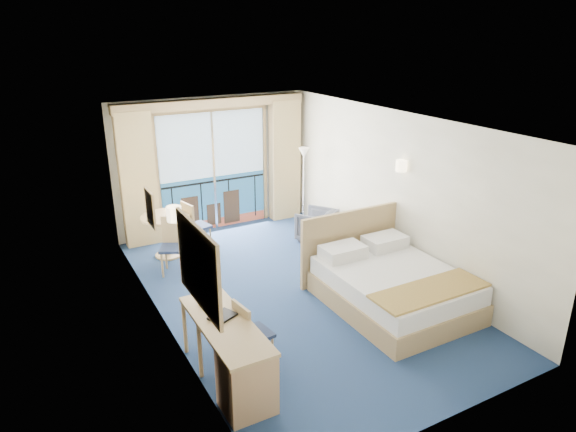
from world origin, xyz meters
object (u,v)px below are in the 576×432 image
object	(u,v)px
table_chair_a	(193,223)
table_chair_b	(174,242)
desk_chair	(249,331)
round_table	(166,226)
floor_lamp	(304,168)
nightstand	(369,247)
desk	(242,370)
bed	(391,284)
armchair	(317,225)

from	to	relation	value
table_chair_a	table_chair_b	size ratio (longest dim) A/B	0.99
desk_chair	round_table	size ratio (longest dim) A/B	1.02
floor_lamp	desk_chair	bearing A→B (deg)	-128.26
nightstand	desk	size ratio (longest dim) A/B	0.32
floor_lamp	nightstand	bearing A→B (deg)	-84.65
desk	floor_lamp	bearing A→B (deg)	52.51
floor_lamp	desk	world-z (taller)	floor_lamp
nightstand	desk_chair	world-z (taller)	desk_chair
bed	table_chair_b	bearing A→B (deg)	132.98
desk	table_chair_a	distance (m)	4.36
armchair	desk_chair	distance (m)	4.14
armchair	round_table	xyz separation A→B (m)	(-2.77, 0.67, 0.28)
floor_lamp	table_chair_b	world-z (taller)	floor_lamp
bed	nightstand	xyz separation A→B (m)	(0.66, 1.40, -0.07)
armchair	table_chair_b	xyz separation A→B (m)	(-2.84, 0.01, 0.23)
desk	round_table	xyz separation A→B (m)	(0.41, 4.25, 0.16)
nightstand	table_chair_b	size ratio (longest dim) A/B	0.55
floor_lamp	table_chair_a	world-z (taller)	floor_lamp
bed	desk_chair	xyz separation A→B (m)	(-2.48, -0.35, 0.17)
round_table	armchair	bearing A→B (deg)	-13.69
bed	desk_chair	size ratio (longest dim) A/B	2.52
nightstand	table_chair_a	xyz separation A→B (m)	(-2.57, 1.95, 0.27)
nightstand	round_table	world-z (taller)	round_table
nightstand	armchair	bearing A→B (deg)	103.80
desk	table_chair_b	size ratio (longest dim) A/B	1.72
desk	table_chair_b	bearing A→B (deg)	84.66
bed	desk_chair	distance (m)	2.51
floor_lamp	table_chair_a	distance (m)	2.50
bed	desk	distance (m)	2.97
desk_chair	table_chair_b	xyz separation A→B (m)	(-0.01, 3.03, 0.04)
table_chair_a	nightstand	bearing A→B (deg)	-140.11
table_chair_a	round_table	bearing A→B (deg)	78.33
round_table	table_chair_a	xyz separation A→B (m)	(0.51, 0.01, -0.06)
bed	nightstand	world-z (taller)	bed
bed	table_chair_a	xyz separation A→B (m)	(-1.91, 3.35, 0.20)
desk_chair	table_chair_a	xyz separation A→B (m)	(0.57, 3.70, 0.03)
armchair	desk_chair	world-z (taller)	desk_chair
desk	table_chair_a	size ratio (longest dim) A/B	1.74
bed	nightstand	distance (m)	1.55
armchair	table_chair_a	xyz separation A→B (m)	(-2.26, 0.69, 0.23)
armchair	desk	bearing A→B (deg)	14.41
armchair	desk	world-z (taller)	desk
floor_lamp	round_table	xyz separation A→B (m)	(-2.89, -0.05, -0.69)
armchair	bed	bearing A→B (deg)	48.54
bed	desk	size ratio (longest dim) A/B	1.36
floor_lamp	round_table	bearing A→B (deg)	-178.95
desk	round_table	bearing A→B (deg)	84.55
desk_chair	table_chair_b	size ratio (longest dim) A/B	0.92
nightstand	desk_chair	xyz separation A→B (m)	(-3.14, -1.76, 0.24)
desk	bed	bearing A→B (deg)	17.87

